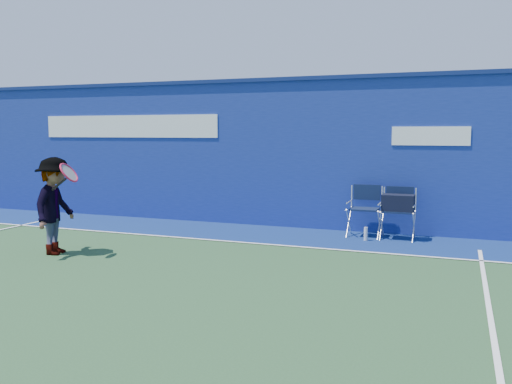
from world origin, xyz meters
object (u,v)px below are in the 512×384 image
at_px(directors_chair_left, 364,221).
at_px(water_bottle, 366,234).
at_px(tennis_player, 55,206).
at_px(directors_chair_right, 398,218).

relative_size(directors_chair_left, water_bottle, 3.84).
relative_size(directors_chair_left, tennis_player, 0.62).
height_order(directors_chair_left, water_bottle, directors_chair_left).
distance_m(water_bottle, tennis_player, 5.39).
xyz_separation_m(water_bottle, tennis_player, (-4.54, -2.83, 0.66)).
distance_m(directors_chair_left, directors_chair_right, 0.64).
relative_size(directors_chair_right, tennis_player, 0.61).
relative_size(water_bottle, tennis_player, 0.16).
bearing_deg(directors_chair_right, water_bottle, -146.81).
xyz_separation_m(directors_chair_left, water_bottle, (0.10, -0.41, -0.18)).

